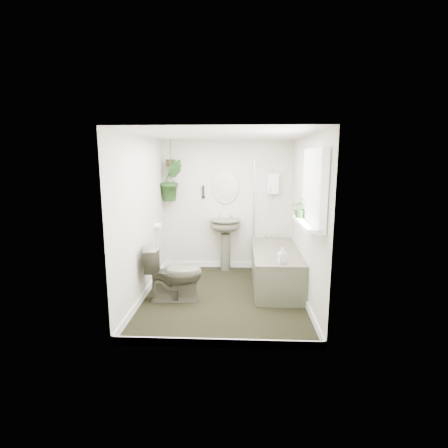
{
  "coord_description": "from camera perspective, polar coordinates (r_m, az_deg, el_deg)",
  "views": [
    {
      "loc": [
        0.23,
        -4.8,
        2.0
      ],
      "look_at": [
        0.0,
        0.15,
        1.05
      ],
      "focal_mm": 28.0,
      "sensor_mm": 36.0,
      "label": 1
    }
  ],
  "objects": [
    {
      "name": "hanging_plant",
      "position": [
        6.18,
        -8.59,
        7.06
      ],
      "size": [
        0.49,
        0.46,
        0.72
      ],
      "primitive_type": "imported",
      "rotation": [
        0.0,
        0.0,
        0.45
      ],
      "color": "black",
      "rests_on": "ceiling"
    },
    {
      "name": "soap_bottle",
      "position": [
        4.84,
        9.44,
        -5.05
      ],
      "size": [
        0.12,
        0.12,
        0.21
      ],
      "primitive_type": "imported",
      "rotation": [
        0.0,
        0.0,
        0.29
      ],
      "color": "#373131",
      "rests_on": "bathtub"
    },
    {
      "name": "wall_left",
      "position": [
        5.07,
        -13.29,
        0.91
      ],
      "size": [
        0.02,
        2.8,
        2.3
      ],
      "primitive_type": "cube",
      "color": "silver",
      "rests_on": "ground"
    },
    {
      "name": "wall_right",
      "position": [
        4.96,
        13.42,
        0.69
      ],
      "size": [
        0.02,
        2.8,
        2.3
      ],
      "primitive_type": "cube",
      "color": "silver",
      "rests_on": "ground"
    },
    {
      "name": "ceiling",
      "position": [
        4.82,
        -0.09,
        14.54
      ],
      "size": [
        2.3,
        2.8,
        0.02
      ],
      "primitive_type": "cube",
      "color": "white",
      "rests_on": "ground"
    },
    {
      "name": "toilet",
      "position": [
        5.02,
        -8.14,
        -7.86
      ],
      "size": [
        0.82,
        0.52,
        0.8
      ],
      "primitive_type": "imported",
      "rotation": [
        0.0,
        0.0,
        1.66
      ],
      "color": "#51503F",
      "rests_on": "floor"
    },
    {
      "name": "bathtub",
      "position": [
        5.6,
        8.44,
        -7.06
      ],
      "size": [
        0.72,
        1.72,
        0.58
      ],
      "primitive_type": null,
      "color": "#51503F",
      "rests_on": "floor"
    },
    {
      "name": "window_recess",
      "position": [
        4.2,
        14.52,
        5.73
      ],
      "size": [
        0.08,
        1.0,
        0.9
      ],
      "primitive_type": "cube",
      "color": "white",
      "rests_on": "wall_right"
    },
    {
      "name": "window_blinds",
      "position": [
        4.2,
        13.91,
        5.75
      ],
      "size": [
        0.01,
        0.86,
        0.76
      ],
      "primitive_type": "cube",
      "color": "white",
      "rests_on": "wall_right"
    },
    {
      "name": "shower_box",
      "position": [
        6.18,
        8.0,
        6.57
      ],
      "size": [
        0.2,
        0.1,
        0.35
      ],
      "primitive_type": "cube",
      "color": "white",
      "rests_on": "wall_back"
    },
    {
      "name": "window_sill",
      "position": [
        4.25,
        13.32,
        0.11
      ],
      "size": [
        0.18,
        1.0,
        0.04
      ],
      "primitive_type": "cube",
      "color": "white",
      "rests_on": "wall_right"
    },
    {
      "name": "floor",
      "position": [
        5.21,
        -0.08,
        -11.84
      ],
      "size": [
        2.3,
        2.8,
        0.02
      ],
      "primitive_type": "cube",
      "color": "black",
      "rests_on": "ground"
    },
    {
      "name": "oval_mirror",
      "position": [
        6.2,
        0.28,
        6.22
      ],
      "size": [
        0.46,
        0.03,
        0.62
      ],
      "primitive_type": "ellipsoid",
      "color": "#C7B98E",
      "rests_on": "wall_back"
    },
    {
      "name": "sill_plant",
      "position": [
        4.51,
        12.45,
        2.62
      ],
      "size": [
        0.24,
        0.22,
        0.25
      ],
      "primitive_type": "imported",
      "rotation": [
        0.0,
        0.0,
        -0.11
      ],
      "color": "black",
      "rests_on": "window_sill"
    },
    {
      "name": "wall_sconce",
      "position": [
        6.23,
        -3.42,
        5.3
      ],
      "size": [
        0.04,
        0.04,
        0.22
      ],
      "primitive_type": "cylinder",
      "color": "black",
      "rests_on": "wall_back"
    },
    {
      "name": "toilet_roll_holder",
      "position": [
        5.77,
        -10.72,
        -0.34
      ],
      "size": [
        0.11,
        0.11,
        0.11
      ],
      "primitive_type": "cylinder",
      "rotation": [
        0.0,
        1.57,
        0.0
      ],
      "color": "white",
      "rests_on": "wall_left"
    },
    {
      "name": "wall_back",
      "position": [
        6.27,
        0.55,
        3.06
      ],
      "size": [
        2.3,
        0.02,
        2.3
      ],
      "primitive_type": "cube",
      "color": "silver",
      "rests_on": "ground"
    },
    {
      "name": "hanging_pot",
      "position": [
        6.17,
        -8.67,
        9.83
      ],
      "size": [
        0.16,
        0.16,
        0.12
      ],
      "primitive_type": "cylinder",
      "color": "#2F2717",
      "rests_on": "ceiling"
    },
    {
      "name": "wall_front",
      "position": [
        3.5,
        -1.21,
        -3.19
      ],
      "size": [
        2.3,
        0.02,
        2.3
      ],
      "primitive_type": "cube",
      "color": "silver",
      "rests_on": "ground"
    },
    {
      "name": "skirting",
      "position": [
        5.19,
        -0.08,
        -11.23
      ],
      "size": [
        2.3,
        2.8,
        0.1
      ],
      "primitive_type": "cube",
      "color": "white",
      "rests_on": "floor"
    },
    {
      "name": "pedestal_sink",
      "position": [
        6.24,
        0.22,
        -3.37
      ],
      "size": [
        0.65,
        0.59,
        0.94
      ],
      "primitive_type": null,
      "rotation": [
        0.0,
        0.0,
        0.26
      ],
      "color": "#51503F",
      "rests_on": "floor"
    },
    {
      "name": "bath_screen",
      "position": [
        5.84,
        5.01,
        3.73
      ],
      "size": [
        0.04,
        0.72,
        1.4
      ],
      "primitive_type": null,
      "color": "silver",
      "rests_on": "bathtub"
    }
  ]
}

